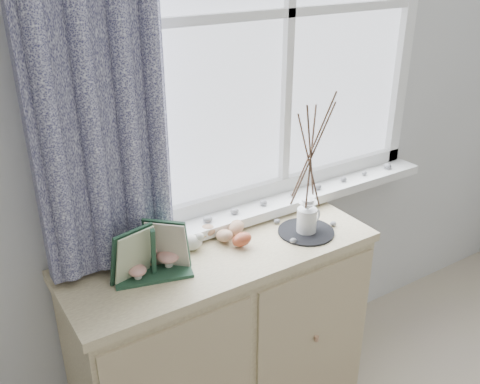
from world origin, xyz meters
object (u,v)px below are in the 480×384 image
(sideboard, at_px, (224,341))
(toadstool_cluster, at_px, (155,250))
(botanical_book, at_px, (155,254))
(twig_pitcher, at_px, (311,152))

(sideboard, relative_size, toadstool_cluster, 5.03)
(sideboard, bearing_deg, botanical_book, -171.49)
(sideboard, height_order, twig_pitcher, twig_pitcher)
(sideboard, relative_size, botanical_book, 3.95)
(botanical_book, xyz_separation_m, twig_pitcher, (0.64, -0.02, 0.24))
(botanical_book, bearing_deg, toadstool_cluster, 83.75)
(sideboard, xyz_separation_m, twig_pitcher, (0.35, -0.06, 0.77))
(sideboard, xyz_separation_m, toadstool_cluster, (-0.25, 0.05, 0.49))
(sideboard, bearing_deg, twig_pitcher, -9.40)
(toadstool_cluster, bearing_deg, sideboard, -11.11)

